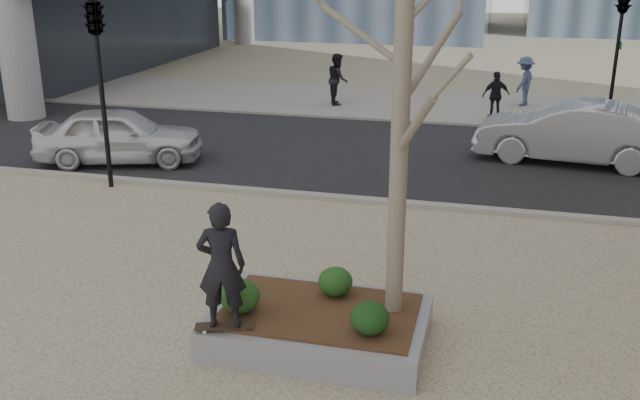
% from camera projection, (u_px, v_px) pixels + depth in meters
% --- Properties ---
extents(ground, '(120.00, 120.00, 0.00)m').
position_uv_depth(ground, '(253.00, 332.00, 10.36)').
color(ground, tan).
rests_on(ground, ground).
extents(street, '(60.00, 8.00, 0.02)m').
position_uv_depth(street, '(375.00, 153.00, 19.50)').
color(street, black).
rests_on(street, ground).
extents(far_sidewalk, '(60.00, 6.00, 0.02)m').
position_uv_depth(far_sidewalk, '(409.00, 103.00, 25.91)').
color(far_sidewalk, gray).
rests_on(far_sidewalk, ground).
extents(planter, '(3.00, 2.00, 0.45)m').
position_uv_depth(planter, '(319.00, 327.00, 10.05)').
color(planter, gray).
rests_on(planter, ground).
extents(planter_mulch, '(2.70, 1.70, 0.04)m').
position_uv_depth(planter_mulch, '(319.00, 311.00, 9.97)').
color(planter_mulch, '#382314').
rests_on(planter_mulch, planter).
extents(sycamore_tree, '(2.80, 2.80, 6.60)m').
position_uv_depth(sycamore_tree, '(402.00, 73.00, 8.92)').
color(sycamore_tree, gray).
rests_on(sycamore_tree, planter_mulch).
extents(shrub_left, '(0.56, 0.56, 0.48)m').
position_uv_depth(shrub_left, '(240.00, 296.00, 9.84)').
color(shrub_left, '#123A17').
rests_on(shrub_left, planter_mulch).
extents(shrub_middle, '(0.50, 0.50, 0.43)m').
position_uv_depth(shrub_middle, '(335.00, 282.00, 10.33)').
color(shrub_middle, '#133C17').
rests_on(shrub_middle, planter_mulch).
extents(shrub_right, '(0.52, 0.52, 0.44)m').
position_uv_depth(shrub_right, '(370.00, 318.00, 9.29)').
color(shrub_right, black).
rests_on(shrub_right, planter_mulch).
extents(skateboard, '(0.80, 0.43, 0.08)m').
position_uv_depth(skateboard, '(225.00, 328.00, 9.50)').
color(skateboard, black).
rests_on(skateboard, planter).
extents(skateboarder, '(0.72, 0.56, 1.74)m').
position_uv_depth(skateboarder, '(221.00, 266.00, 9.20)').
color(skateboarder, black).
rests_on(skateboarder, skateboard).
extents(police_car, '(4.54, 2.85, 1.44)m').
position_uv_depth(police_car, '(119.00, 135.00, 18.42)').
color(police_car, silver).
rests_on(police_car, street).
extents(car_silver, '(4.99, 2.27, 1.59)m').
position_uv_depth(car_silver, '(571.00, 132.00, 18.42)').
color(car_silver, '#93959A').
rests_on(car_silver, street).
extents(pedestrian_a, '(0.92, 1.05, 1.81)m').
position_uv_depth(pedestrian_a, '(338.00, 79.00, 25.49)').
color(pedestrian_a, black).
rests_on(pedestrian_a, far_sidewalk).
extents(pedestrian_b, '(1.00, 1.28, 1.74)m').
position_uv_depth(pedestrian_b, '(524.00, 81.00, 25.23)').
color(pedestrian_b, '#374763').
rests_on(pedestrian_b, far_sidewalk).
extents(pedestrian_c, '(0.98, 0.67, 1.55)m').
position_uv_depth(pedestrian_c, '(496.00, 95.00, 23.29)').
color(pedestrian_c, black).
rests_on(pedestrian_c, far_sidewalk).
extents(traffic_light_near, '(0.60, 2.48, 4.50)m').
position_uv_depth(traffic_light_near, '(102.00, 92.00, 16.03)').
color(traffic_light_near, black).
rests_on(traffic_light_near, ground).
extents(traffic_light_far, '(0.60, 2.48, 4.50)m').
position_uv_depth(traffic_light_far, '(616.00, 56.00, 21.45)').
color(traffic_light_far, black).
rests_on(traffic_light_far, ground).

